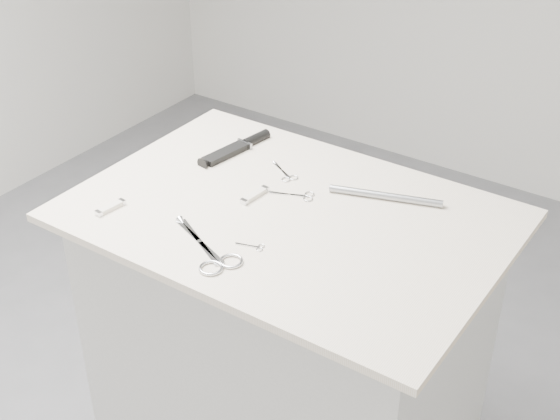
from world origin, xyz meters
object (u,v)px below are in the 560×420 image
Objects in this scene: pocket_knife_a at (111,208)px; pocket_knife_b at (255,195)px; embroidery_scissors_b at (286,175)px; plinth at (287,361)px; embroidery_scissors_a at (300,196)px; sheathed_knife at (240,147)px; large_shears at (213,256)px; tiny_scissors at (254,247)px; metal_rail at (385,196)px.

pocket_knife_b is (0.25, 0.24, 0.00)m from pocket_knife_a.
pocket_knife_a is at bearing -94.19° from embroidery_scissors_b.
plinth is 0.48m from embroidery_scissors_a.
sheathed_knife is at bearing 146.19° from plinth.
embroidery_scissors_a is (0.02, 0.32, -0.00)m from large_shears.
large_shears is 2.25× the size of embroidery_scissors_b.
pocket_knife_a reaches higher than plinth.
embroidery_scissors_b is at bearing 124.84° from large_shears.
large_shears is at bearing -141.09° from sheathed_knife.
tiny_scissors is 0.24× the size of metal_rail.
pocket_knife_a reaches higher than embroidery_scissors_a.
metal_rail is (0.44, -0.01, 0.00)m from sheathed_knife.
pocket_knife_b is (-0.07, 0.25, 0.00)m from large_shears.
pocket_knife_a is at bearing -158.21° from large_shears.
embroidery_scissors_b is 0.44× the size of sheathed_knife.
large_shears is 0.39m from embroidery_scissors_b.
tiny_scissors is 0.37m from metal_rail.
pocket_knife_a reaches higher than embroidery_scissors_b.
pocket_knife_b is at bearing -165.65° from embroidery_scissors_a.
metal_rail is at bearing 38.15° from embroidery_scissors_b.
metal_rail is at bearing -44.57° from pocket_knife_a.
metal_rail reaches higher than tiny_scissors.
plinth is 3.30× the size of metal_rail.
large_shears is 0.09m from tiny_scissors.
plinth is 0.59m from sheathed_knife.
embroidery_scissors_b is 1.25× the size of pocket_knife_a.
tiny_scissors is 0.21m from pocket_knife_b.
sheathed_knife reaches higher than pocket_knife_b.
pocket_knife_a is (-0.25, -0.37, 0.00)m from embroidery_scissors_b.
pocket_knife_a is (-0.35, -0.22, 0.47)m from plinth.
sheathed_knife is at bearing -164.44° from embroidery_scissors_b.
large_shears reaches higher than tiny_scissors.
pocket_knife_b reaches higher than plinth.
embroidery_scissors_b is 0.26m from metal_rail.
pocket_knife_b is (-0.10, 0.01, 0.48)m from plinth.
sheathed_knife reaches higher than metal_rail.
embroidery_scissors_b is 0.19m from sheathed_knife.
metal_rail is at bearing 7.99° from embroidery_scissors_a.
sheathed_knife is (-0.28, 0.19, 0.48)m from plinth.
tiny_scissors is (0.02, -0.16, 0.47)m from plinth.
embroidery_scissors_b is at bearing 125.42° from plinth.
plinth is 0.50m from embroidery_scissors_b.
pocket_knife_a is 0.65m from metal_rail.
embroidery_scissors_a is at bearing -40.89° from pocket_knife_a.
large_shears is at bearing -138.90° from tiny_scissors.
pocket_knife_a is 0.34m from pocket_knife_b.
tiny_scissors reaches higher than plinth.
pocket_knife_b reaches higher than tiny_scissors.
metal_rail is (0.51, 0.40, 0.00)m from pocket_knife_a.
tiny_scissors is 0.37m from pocket_knife_a.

